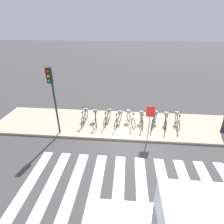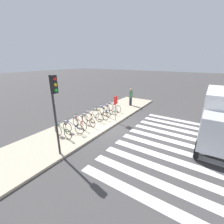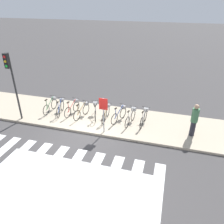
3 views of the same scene
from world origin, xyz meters
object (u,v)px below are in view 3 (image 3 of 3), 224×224
at_px(pedestrian, 194,119).
at_px(traffic_light, 11,74).
at_px(parked_bicycle_1, 61,107).
at_px(parked_bicycle_3, 82,110).
at_px(parked_bicycle_5, 106,113).
at_px(parked_bicycle_0, 51,105).
at_px(sign_post, 103,110).
at_px(parked_bicycle_8, 144,117).
at_px(parked_bicycle_6, 120,114).
at_px(parked_bicycle_7, 131,116).
at_px(parked_bicycle_2, 73,107).
at_px(parked_bicycle_4, 95,110).

bearing_deg(pedestrian, traffic_light, -173.98).
xyz_separation_m(parked_bicycle_1, pedestrian, (7.51, -0.32, 0.49)).
xyz_separation_m(parked_bicycle_3, parked_bicycle_5, (1.42, 0.08, 0.00)).
xyz_separation_m(parked_bicycle_0, sign_post, (3.83, -1.36, 0.88)).
bearing_deg(parked_bicycle_8, parked_bicycle_6, 179.88).
relative_size(parked_bicycle_5, pedestrian, 0.89).
relative_size(parked_bicycle_1, sign_post, 0.78).
relative_size(parked_bicycle_6, traffic_light, 0.39).
bearing_deg(parked_bicycle_6, sign_post, -109.35).
bearing_deg(parked_bicycle_7, parked_bicycle_0, 179.07).
relative_size(parked_bicycle_7, parked_bicycle_8, 0.99).
relative_size(parked_bicycle_2, traffic_light, 0.40).
bearing_deg(parked_bicycle_1, parked_bicycle_5, 0.92).
bearing_deg(parked_bicycle_3, parked_bicycle_7, 0.93).
distance_m(parked_bicycle_7, parked_bicycle_8, 0.72).
distance_m(parked_bicycle_0, parked_bicycle_5, 3.55).
distance_m(parked_bicycle_3, parked_bicycle_6, 2.20).
bearing_deg(parked_bicycle_6, parked_bicycle_5, -172.91).
bearing_deg(parked_bicycle_4, sign_post, -55.34).
xyz_separation_m(parked_bicycle_4, parked_bicycle_7, (2.13, -0.12, 0.00)).
xyz_separation_m(parked_bicycle_3, pedestrian, (6.08, -0.29, 0.49)).
distance_m(parked_bicycle_2, parked_bicycle_7, 3.56).
distance_m(parked_bicycle_1, parked_bicycle_4, 2.16).
bearing_deg(parked_bicycle_4, parked_bicycle_2, 179.39).
bearing_deg(parked_bicycle_8, parked_bicycle_5, -177.51).
distance_m(parked_bicycle_5, parked_bicycle_6, 0.78).
distance_m(parked_bicycle_2, parked_bicycle_3, 0.72).
height_order(parked_bicycle_7, pedestrian, pedestrian).
xyz_separation_m(parked_bicycle_1, parked_bicycle_5, (2.85, 0.05, 0.00)).
bearing_deg(parked_bicycle_7, pedestrian, -5.93).
bearing_deg(parked_bicycle_5, parked_bicycle_1, -179.08).
distance_m(parked_bicycle_3, parked_bicycle_8, 3.57).
xyz_separation_m(parked_bicycle_5, parked_bicycle_6, (0.77, 0.10, 0.00)).
bearing_deg(parked_bicycle_3, pedestrian, -2.72).
height_order(parked_bicycle_6, parked_bicycle_8, same).
relative_size(parked_bicycle_4, sign_post, 0.76).
distance_m(parked_bicycle_5, parked_bicycle_8, 2.15).
xyz_separation_m(traffic_light, sign_post, (5.03, 0.05, -1.40)).
xyz_separation_m(parked_bicycle_3, parked_bicycle_8, (3.57, 0.17, 0.00)).
relative_size(parked_bicycle_3, sign_post, 0.78).
bearing_deg(parked_bicycle_3, parked_bicycle_1, 178.76).
xyz_separation_m(parked_bicycle_1, parked_bicycle_7, (4.29, 0.02, 0.00)).
relative_size(parked_bicycle_6, pedestrian, 0.84).
xyz_separation_m(parked_bicycle_2, traffic_light, (-2.63, -1.46, 2.28)).
bearing_deg(parked_bicycle_6, traffic_light, -165.25).
distance_m(parked_bicycle_3, sign_post, 2.28).
xyz_separation_m(parked_bicycle_6, traffic_light, (-5.52, -1.45, 2.28)).
relative_size(parked_bicycle_6, sign_post, 0.76).
height_order(parked_bicycle_7, parked_bicycle_8, same).
bearing_deg(traffic_light, parked_bicycle_1, 34.64).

